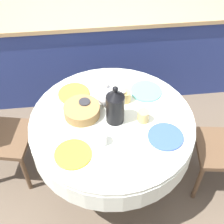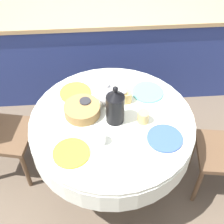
{
  "view_description": "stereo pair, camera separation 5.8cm",
  "coord_description": "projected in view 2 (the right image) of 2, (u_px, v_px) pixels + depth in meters",
  "views": [
    {
      "loc": [
        -0.16,
        -1.47,
        2.37
      ],
      "look_at": [
        0.0,
        0.0,
        0.81
      ],
      "focal_mm": 50.0,
      "sensor_mm": 36.0,
      "label": 1
    },
    {
      "loc": [
        -0.11,
        -1.48,
        2.37
      ],
      "look_at": [
        0.0,
        0.0,
        0.81
      ],
      "focal_mm": 50.0,
      "sensor_mm": 36.0,
      "label": 2
    }
  ],
  "objects": [
    {
      "name": "cup_near_right",
      "position": [
        143.0,
        117.0,
        2.16
      ],
      "size": [
        0.08,
        0.08,
        0.09
      ],
      "primitive_type": "cylinder",
      "color": "#DBB766",
      "rests_on": "dining_table"
    },
    {
      "name": "plate_far_right",
      "position": [
        148.0,
        92.0,
        2.39
      ],
      "size": [
        0.24,
        0.24,
        0.01
      ],
      "primitive_type": "cylinder",
      "color": "#60BCB7",
      "rests_on": "dining_table"
    },
    {
      "name": "plate_near_left",
      "position": [
        71.0,
        153.0,
        2.0
      ],
      "size": [
        0.24,
        0.24,
        0.01
      ],
      "primitive_type": "cylinder",
      "color": "yellow",
      "rests_on": "dining_table"
    },
    {
      "name": "coffee_carafe",
      "position": [
        115.0,
        107.0,
        2.11
      ],
      "size": [
        0.13,
        0.13,
        0.31
      ],
      "color": "black",
      "rests_on": "dining_table"
    },
    {
      "name": "bread_basket",
      "position": [
        82.0,
        110.0,
        2.22
      ],
      "size": [
        0.26,
        0.26,
        0.08
      ],
      "primitive_type": "cylinder",
      "color": "olive",
      "rests_on": "dining_table"
    },
    {
      "name": "kitchen_counter",
      "position": [
        103.0,
        50.0,
        3.26
      ],
      "size": [
        3.24,
        0.64,
        0.92
      ],
      "color": "navy",
      "rests_on": "ground_plane"
    },
    {
      "name": "dining_table",
      "position": [
        112.0,
        131.0,
        2.3
      ],
      "size": [
        1.18,
        1.18,
        0.73
      ],
      "color": "brown",
      "rests_on": "ground_plane"
    },
    {
      "name": "cup_far_right",
      "position": [
        126.0,
        97.0,
        2.3
      ],
      "size": [
        0.08,
        0.08,
        0.09
      ],
      "primitive_type": "cylinder",
      "color": "#DBB766",
      "rests_on": "dining_table"
    },
    {
      "name": "cup_far_left",
      "position": [
        85.0,
        105.0,
        2.24
      ],
      "size": [
        0.08,
        0.08,
        0.09
      ],
      "primitive_type": "cylinder",
      "color": "#28282D",
      "rests_on": "dining_table"
    },
    {
      "name": "plate_far_left",
      "position": [
        75.0,
        93.0,
        2.39
      ],
      "size": [
        0.24,
        0.24,
        0.01
      ],
      "primitive_type": "cylinder",
      "color": "orange",
      "rests_on": "dining_table"
    },
    {
      "name": "ground_plane",
      "position": [
        112.0,
        176.0,
        2.74
      ],
      "size": [
        12.0,
        12.0,
        0.0
      ],
      "primitive_type": "plane",
      "color": "brown"
    },
    {
      "name": "plate_near_right",
      "position": [
        165.0,
        138.0,
        2.08
      ],
      "size": [
        0.24,
        0.24,
        0.01
      ],
      "primitive_type": "cylinder",
      "color": "#3856AD",
      "rests_on": "dining_table"
    },
    {
      "name": "cup_near_left",
      "position": [
        99.0,
        138.0,
        2.03
      ],
      "size": [
        0.08,
        0.08,
        0.09
      ],
      "primitive_type": "cylinder",
      "color": "white",
      "rests_on": "dining_table"
    },
    {
      "name": "teapot",
      "position": [
        108.0,
        95.0,
        2.25
      ],
      "size": [
        0.22,
        0.16,
        0.2
      ],
      "color": "white",
      "rests_on": "dining_table"
    }
  ]
}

